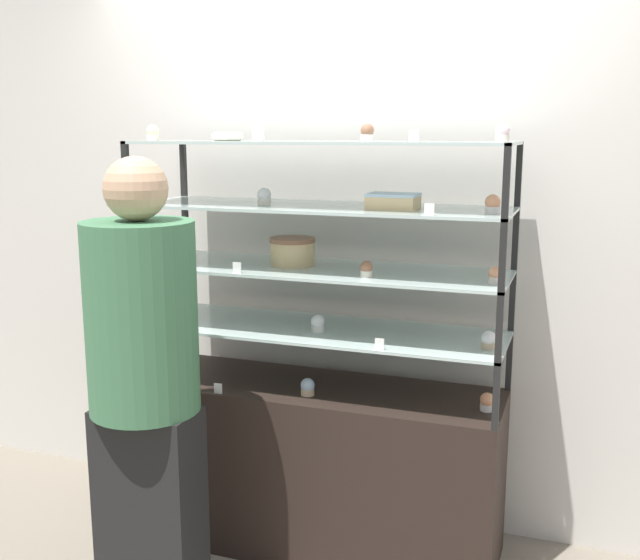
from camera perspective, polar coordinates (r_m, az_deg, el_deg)
name	(u,v)px	position (r m, az deg, el deg)	size (l,w,h in m)	color
ground_plane	(320,543)	(3.53, 0.00, -19.41)	(20.00, 20.00, 0.00)	gray
back_wall	(348,243)	(3.45, 2.18, 2.87)	(8.00, 0.05, 2.60)	silver
display_base	(320,466)	(3.36, 0.00, -14.02)	(1.54, 0.49, 0.73)	black
display_riser_lower	(320,331)	(3.15, 0.00, -3.93)	(1.54, 0.49, 0.26)	black
display_riser_middle	(320,271)	(3.09, 0.00, 0.69)	(1.54, 0.49, 0.26)	black
display_riser_upper	(320,209)	(3.06, 0.00, 5.45)	(1.54, 0.49, 0.26)	black
display_riser_top	(320,145)	(3.04, 0.00, 10.28)	(1.54, 0.49, 0.26)	black
layer_cake_centerpiece	(293,251)	(3.15, -2.10, 2.20)	(0.19, 0.19, 0.12)	#DBBC84
sheet_cake_frosted	(393,201)	(2.92, 5.59, 5.99)	(0.19, 0.15, 0.06)	#DBBC84
cupcake_0	(169,365)	(3.46, -11.44, -6.36)	(0.06, 0.06, 0.07)	white
cupcake_1	(308,387)	(3.11, -0.95, -8.16)	(0.06, 0.06, 0.07)	#CCB28C
cupcake_2	(487,402)	(3.02, 12.63, -9.07)	(0.06, 0.06, 0.07)	white
price_tag_0	(218,388)	(3.16, -7.78, -8.19)	(0.04, 0.00, 0.04)	white
cupcake_3	(161,311)	(3.37, -12.04, -2.35)	(0.06, 0.06, 0.07)	white
cupcake_4	(318,324)	(3.09, -0.18, -3.35)	(0.06, 0.06, 0.07)	white
cupcake_5	(489,340)	(2.91, 12.72, -4.51)	(0.06, 0.06, 0.07)	#CCB28C
price_tag_1	(380,344)	(2.84, 4.56, -4.89)	(0.04, 0.00, 0.04)	white
cupcake_6	(155,254)	(3.32, -12.47, 1.92)	(0.05, 0.05, 0.06)	#CCB28C
cupcake_7	(366,269)	(2.89, 3.56, 0.83)	(0.05, 0.05, 0.06)	beige
cupcake_8	(495,275)	(2.84, 13.19, 0.35)	(0.05, 0.05, 0.06)	beige
price_tag_2	(237,268)	(2.99, -6.35, 0.94)	(0.04, 0.00, 0.04)	white
cupcake_9	(159,194)	(3.29, -12.20, 6.42)	(0.06, 0.06, 0.07)	#CCB28C
cupcake_10	(264,197)	(3.09, -4.27, 6.34)	(0.06, 0.06, 0.07)	beige
cupcake_11	(493,204)	(2.82, 13.02, 5.64)	(0.06, 0.06, 0.07)	white
price_tag_3	(429,209)	(2.71, 8.33, 5.35)	(0.04, 0.00, 0.04)	white
cupcake_12	(153,133)	(3.27, -12.63, 10.87)	(0.05, 0.05, 0.07)	beige
cupcake_13	(258,133)	(3.07, -4.75, 11.10)	(0.05, 0.05, 0.07)	white
cupcake_14	(367,133)	(2.86, 3.62, 11.12)	(0.05, 0.05, 0.07)	white
cupcake_15	(502,133)	(2.76, 13.73, 10.83)	(0.05, 0.05, 0.07)	beige
price_tag_4	(414,136)	(2.71, 7.16, 10.85)	(0.04, 0.00, 0.04)	white
donut_glazed	(227,136)	(3.27, -7.06, 10.81)	(0.14, 0.14, 0.04)	#EFE5CC
customer_figure	(145,378)	(2.82, -13.23, -7.29)	(0.40, 0.40, 1.72)	black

